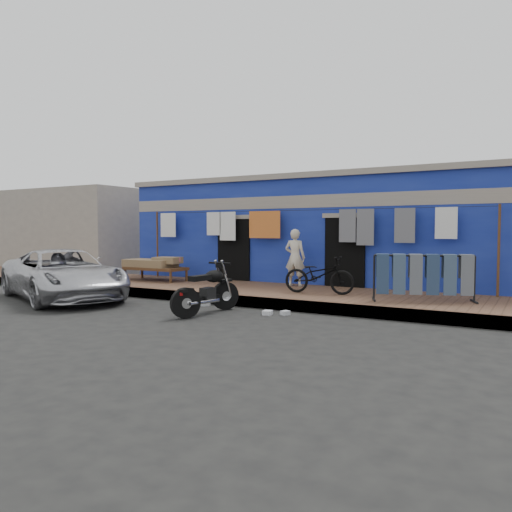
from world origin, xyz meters
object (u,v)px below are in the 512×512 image
at_px(charpoy, 156,269).
at_px(jeans_rack, 424,277).
at_px(seated_person, 295,258).
at_px(bicycle, 319,271).
at_px(motorcycle, 206,289).
at_px(car, 63,274).

height_order(charpoy, jeans_rack, jeans_rack).
height_order(seated_person, bicycle, seated_person).
bearing_deg(motorcycle, charpoy, 147.26).
relative_size(car, bicycle, 2.78).
height_order(car, seated_person, seated_person).
bearing_deg(car, charpoy, 13.44).
bearing_deg(charpoy, jeans_rack, -3.75).
height_order(motorcycle, jeans_rack, jeans_rack).
relative_size(motorcycle, charpoy, 0.83).
xyz_separation_m(car, jeans_rack, (8.33, 2.44, 0.11)).
xyz_separation_m(bicycle, jeans_rack, (2.42, -0.08, -0.03)).
height_order(car, bicycle, bicycle).
xyz_separation_m(car, bicycle, (5.92, 2.52, 0.14)).
relative_size(charpoy, jeans_rack, 0.93).
height_order(car, jeans_rack, car).
bearing_deg(motorcycle, car, -175.78).
distance_m(seated_person, bicycle, 1.68).
height_order(seated_person, charpoy, seated_person).
bearing_deg(car, bicycle, -44.81).
bearing_deg(seated_person, bicycle, 129.96).
distance_m(car, jeans_rack, 8.68).
height_order(car, motorcycle, car).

